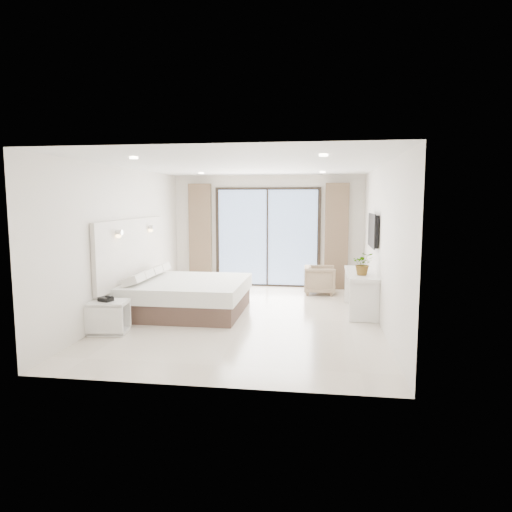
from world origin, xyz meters
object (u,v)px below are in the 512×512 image
object	(u,v)px
nightstand	(109,317)
console_desk	(361,282)
bed	(186,295)
armchair	(320,278)

from	to	relation	value
nightstand	console_desk	size ratio (longest dim) A/B	0.37
nightstand	console_desk	world-z (taller)	console_desk
console_desk	bed	bearing A→B (deg)	-172.06
bed	armchair	size ratio (longest dim) A/B	3.13
console_desk	armchair	distance (m)	1.81
nightstand	armchair	world-z (taller)	armchair
bed	nightstand	size ratio (longest dim) A/B	3.53
console_desk	nightstand	bearing A→B (deg)	-154.17
armchair	bed	bearing A→B (deg)	128.25
bed	armchair	xyz separation A→B (m)	(2.50, 2.08, 0.03)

